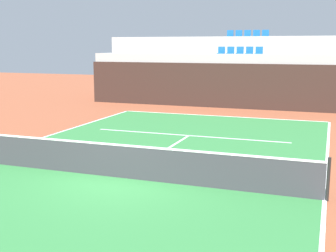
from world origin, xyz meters
The scene contains 12 objects.
ground_plane centered at (0.00, 0.00, 0.00)m, with size 80.00×80.00×0.00m, color brown.
court_surface centered at (0.00, 0.00, 0.01)m, with size 11.00×24.00×0.01m, color #2D7238.
baseline_far centered at (0.00, 11.95, 0.01)m, with size 11.00×0.10×0.00m, color white.
sideline_right centered at (5.45, 0.00, 0.01)m, with size 0.10×24.00×0.00m, color white.
service_line_far centered at (0.00, 6.40, 0.01)m, with size 8.26×0.10×0.00m, color white.
centre_service_line centered at (0.00, 3.20, 0.01)m, with size 0.10×6.40×0.00m, color white.
back_wall centered at (0.00, 15.28, 1.33)m, with size 18.72×0.30×2.65m, color black.
stands_tier_lower centered at (0.00, 16.63, 1.60)m, with size 18.72×2.40×3.20m, color #9E9E99.
stands_tier_upper centered at (0.00, 19.03, 2.14)m, with size 18.72×2.40×4.28m, color #9E9E99.
seating_row_lower centered at (0.00, 16.73, 3.32)m, with size 2.78×0.44×0.44m.
seating_row_upper centered at (0.00, 19.13, 4.40)m, with size 2.78×0.44×0.44m.
tennis_net centered at (0.00, 0.00, 0.51)m, with size 11.08×0.08×1.07m.
Camera 1 is at (5.44, -10.94, 3.68)m, focal length 47.73 mm.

